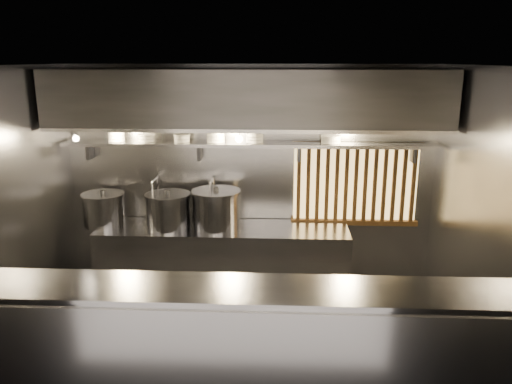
# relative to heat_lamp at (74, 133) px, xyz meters

# --- Properties ---
(floor) EXTENTS (4.50, 4.50, 0.00)m
(floor) POSITION_rel_heat_lamp_xyz_m (1.90, -0.85, -2.07)
(floor) COLOR black
(floor) RESTS_ON ground
(ceiling) EXTENTS (4.50, 4.50, 0.00)m
(ceiling) POSITION_rel_heat_lamp_xyz_m (1.90, -0.85, 0.73)
(ceiling) COLOR black
(ceiling) RESTS_ON wall_back
(wall_back) EXTENTS (4.50, 0.00, 4.50)m
(wall_back) POSITION_rel_heat_lamp_xyz_m (1.90, 0.65, -0.67)
(wall_back) COLOR gray
(wall_back) RESTS_ON floor
(wall_left) EXTENTS (0.00, 3.00, 3.00)m
(wall_left) POSITION_rel_heat_lamp_xyz_m (-0.35, -0.85, -0.67)
(wall_left) COLOR gray
(wall_left) RESTS_ON floor
(wall_right) EXTENTS (0.00, 3.00, 3.00)m
(wall_right) POSITION_rel_heat_lamp_xyz_m (4.15, -0.85, -0.67)
(wall_right) COLOR gray
(wall_right) RESTS_ON floor
(serving_counter) EXTENTS (4.50, 0.56, 1.13)m
(serving_counter) POSITION_rel_heat_lamp_xyz_m (1.90, -1.81, -1.50)
(serving_counter) COLOR gray
(serving_counter) RESTS_ON floor
(cooking_bench) EXTENTS (3.00, 0.70, 0.90)m
(cooking_bench) POSITION_rel_heat_lamp_xyz_m (1.60, 0.28, -1.62)
(cooking_bench) COLOR gray
(cooking_bench) RESTS_ON floor
(bowl_shelf) EXTENTS (4.40, 0.34, 0.04)m
(bowl_shelf) POSITION_rel_heat_lamp_xyz_m (1.90, 0.47, -0.19)
(bowl_shelf) COLOR gray
(bowl_shelf) RESTS_ON wall_back
(exhaust_hood) EXTENTS (4.40, 0.81, 0.65)m
(exhaust_hood) POSITION_rel_heat_lamp_xyz_m (1.90, 0.25, 0.36)
(exhaust_hood) COLOR #2D2D30
(exhaust_hood) RESTS_ON ceiling
(wood_screen) EXTENTS (1.56, 0.09, 1.04)m
(wood_screen) POSITION_rel_heat_lamp_xyz_m (3.20, 0.60, -0.69)
(wood_screen) COLOR #FFCF72
(wood_screen) RESTS_ON wall_back
(faucet_left) EXTENTS (0.04, 0.30, 0.50)m
(faucet_left) POSITION_rel_heat_lamp_xyz_m (0.75, 0.52, -0.76)
(faucet_left) COLOR silver
(faucet_left) RESTS_ON wall_back
(faucet_right) EXTENTS (0.04, 0.30, 0.50)m
(faucet_right) POSITION_rel_heat_lamp_xyz_m (1.45, 0.52, -0.76)
(faucet_right) COLOR silver
(faucet_right) RESTS_ON wall_back
(heat_lamp) EXTENTS (0.25, 0.35, 0.20)m
(heat_lamp) POSITION_rel_heat_lamp_xyz_m (0.00, 0.00, 0.00)
(heat_lamp) COLOR gray
(heat_lamp) RESTS_ON exhaust_hood
(pendant_bulb) EXTENTS (0.09, 0.09, 0.19)m
(pendant_bulb) POSITION_rel_heat_lamp_xyz_m (1.80, 0.35, -0.11)
(pendant_bulb) COLOR #2D2D30
(pendant_bulb) RESTS_ON exhaust_hood
(stock_pot_left) EXTENTS (0.63, 0.63, 0.43)m
(stock_pot_left) POSITION_rel_heat_lamp_xyz_m (0.15, 0.32, -0.97)
(stock_pot_left) COLOR gray
(stock_pot_left) RESTS_ON cooking_bench
(stock_pot_mid) EXTENTS (0.70, 0.70, 0.46)m
(stock_pot_mid) POSITION_rel_heat_lamp_xyz_m (0.96, 0.24, -0.95)
(stock_pot_mid) COLOR gray
(stock_pot_mid) RESTS_ON cooking_bench
(stock_pot_right) EXTENTS (0.75, 0.75, 0.50)m
(stock_pot_right) POSITION_rel_heat_lamp_xyz_m (1.53, 0.26, -0.93)
(stock_pot_right) COLOR gray
(stock_pot_right) RESTS_ON cooking_bench
(bowl_stack_0) EXTENTS (0.21, 0.21, 0.17)m
(bowl_stack_0) POSITION_rel_heat_lamp_xyz_m (0.32, 0.47, -0.08)
(bowl_stack_0) COLOR white
(bowl_stack_0) RESTS_ON bowl_shelf
(bowl_stack_1) EXTENTS (0.22, 0.22, 0.09)m
(bowl_stack_1) POSITION_rel_heat_lamp_xyz_m (0.68, 0.47, -0.12)
(bowl_stack_1) COLOR white
(bowl_stack_1) RESTS_ON bowl_shelf
(bowl_stack_2) EXTENTS (0.20, 0.20, 0.09)m
(bowl_stack_2) POSITION_rel_heat_lamp_xyz_m (1.11, 0.47, -0.12)
(bowl_stack_2) COLOR white
(bowl_stack_2) RESTS_ON bowl_shelf
(bowl_stack_3) EXTENTS (0.23, 0.23, 0.17)m
(bowl_stack_3) POSITION_rel_heat_lamp_xyz_m (1.51, 0.47, -0.08)
(bowl_stack_3) COLOR white
(bowl_stack_3) RESTS_ON bowl_shelf
(bowl_stack_4) EXTENTS (0.22, 0.22, 0.17)m
(bowl_stack_4) POSITION_rel_heat_lamp_xyz_m (1.97, 0.47, -0.08)
(bowl_stack_4) COLOR white
(bowl_stack_4) RESTS_ON bowl_shelf
(bowl_stack_5) EXTENTS (0.24, 0.24, 0.09)m
(bowl_stack_5) POSITION_rel_heat_lamp_xyz_m (2.87, 0.47, -0.12)
(bowl_stack_5) COLOR white
(bowl_stack_5) RESTS_ON bowl_shelf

